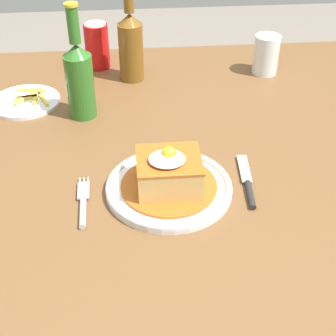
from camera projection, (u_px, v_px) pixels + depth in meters
dining_table at (197, 176)px, 1.12m from camera, size 1.38×1.06×0.72m
main_plate at (169, 187)px, 0.94m from camera, size 0.24×0.24×0.02m
sandwich_meal at (169, 174)px, 0.92m from camera, size 0.18×0.18×0.09m
fork at (83, 205)px, 0.90m from camera, size 0.02×0.14×0.01m
knife at (248, 187)px, 0.94m from camera, size 0.03×0.17×0.01m
soda_can at (97, 46)px, 1.35m from camera, size 0.07×0.07×0.12m
beer_bottle_amber at (131, 43)px, 1.27m from camera, size 0.06×0.06×0.27m
beer_bottle_green at (79, 77)px, 1.11m from camera, size 0.06×0.06×0.27m
drinking_glass at (266, 57)px, 1.33m from camera, size 0.07×0.07×0.10m
side_plate_fries at (26, 101)px, 1.21m from camera, size 0.17×0.17×0.02m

